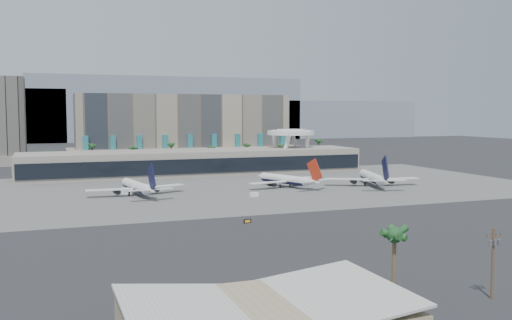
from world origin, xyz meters
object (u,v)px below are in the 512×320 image
object	(u,v)px
taxiway_sign	(247,221)
utility_pole	(493,257)
airliner_right	(373,178)
airliner_centre	(286,179)
service_vehicle_a	(127,191)
service_vehicle_b	(254,195)
airliner_left	(137,187)

from	to	relation	value
taxiway_sign	utility_pole	bearing A→B (deg)	-91.18
airliner_right	taxiway_sign	size ratio (longest dim) A/B	17.01
airliner_centre	service_vehicle_a	distance (m)	64.90
airliner_centre	service_vehicle_a	xyz separation A→B (m)	(-64.81, 2.74, -2.11)
service_vehicle_b	taxiway_sign	size ratio (longest dim) A/B	1.25
service_vehicle_a	service_vehicle_b	bearing A→B (deg)	-24.21
airliner_left	airliner_centre	size ratio (longest dim) A/B	1.09
utility_pole	service_vehicle_b	bearing A→B (deg)	88.75
airliner_left	service_vehicle_a	size ratio (longest dim) A/B	8.11
utility_pole	service_vehicle_b	xyz separation A→B (m)	(2.68, 122.61, -6.37)
utility_pole	taxiway_sign	xyz separation A→B (m)	(-16.46, 75.98, -6.60)
service_vehicle_a	service_vehicle_b	world-z (taller)	service_vehicle_a
utility_pole	service_vehicle_a	world-z (taller)	utility_pole
utility_pole	airliner_centre	distance (m)	145.14
airliner_left	taxiway_sign	bearing A→B (deg)	-80.76
airliner_left	airliner_centre	distance (m)	61.85
airliner_centre	airliner_right	distance (m)	36.95
airliner_right	service_vehicle_a	distance (m)	101.26
airliner_right	service_vehicle_a	size ratio (longest dim) A/B	8.49
utility_pole	service_vehicle_b	world-z (taller)	utility_pole
airliner_right	utility_pole	bearing A→B (deg)	-97.75
airliner_centre	airliner_right	world-z (taller)	airliner_right
airliner_left	service_vehicle_b	world-z (taller)	airliner_left
service_vehicle_b	service_vehicle_a	bearing A→B (deg)	139.14
airliner_right	taxiway_sign	xyz separation A→B (m)	(-76.61, -57.41, -3.11)
utility_pole	airliner_right	bearing A→B (deg)	65.73
utility_pole	airliner_centre	xyz separation A→B (m)	(24.47, 143.01, -3.86)
utility_pole	airliner_left	bearing A→B (deg)	104.88
airliner_left	service_vehicle_a	xyz separation A→B (m)	(-3.01, 5.29, -2.23)
airliner_centre	service_vehicle_b	bearing A→B (deg)	-158.69
utility_pole	service_vehicle_b	distance (m)	122.81
airliner_left	airliner_right	world-z (taller)	airliner_right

